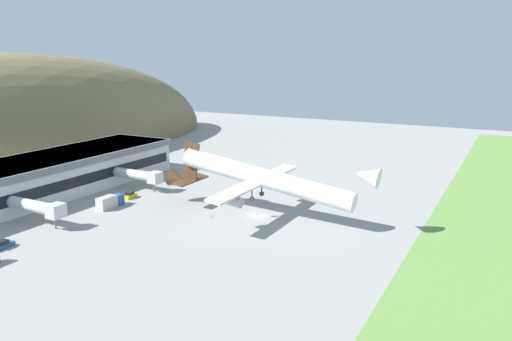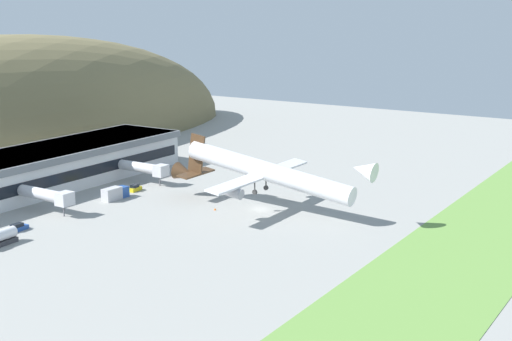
# 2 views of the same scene
# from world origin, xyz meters

# --- Properties ---
(ground_plane) EXTENTS (335.51, 335.51, 0.00)m
(ground_plane) POSITION_xyz_m (0.00, 0.00, 0.00)
(ground_plane) COLOR gray
(grass_strip_foreground) EXTENTS (301.96, 24.84, 0.08)m
(grass_strip_foreground) POSITION_xyz_m (0.00, -47.10, 0.04)
(grass_strip_foreground) COLOR #669342
(grass_strip_foreground) RESTS_ON ground_plane
(hill_backdrop) EXTENTS (211.70, 63.08, 72.07)m
(hill_backdrop) POSITION_xyz_m (15.79, 106.22, 0.00)
(hill_backdrop) COLOR olive
(hill_backdrop) RESTS_ON ground_plane
(terminal_building) EXTENTS (79.77, 21.37, 9.65)m
(terminal_building) POSITION_xyz_m (-11.05, 56.26, 5.47)
(terminal_building) COLOR silver
(terminal_building) RESTS_ON ground_plane
(jetway_0) EXTENTS (3.38, 15.31, 5.43)m
(jetway_0) POSITION_xyz_m (-27.51, 37.65, 3.99)
(jetway_0) COLOR silver
(jetway_0) RESTS_ON ground_plane
(jetway_1) EXTENTS (3.38, 14.96, 5.43)m
(jetway_1) POSITION_xyz_m (4.67, 37.84, 3.99)
(jetway_1) COLOR silver
(jetway_1) RESTS_ON ground_plane
(cargo_airplane) EXTENTS (36.72, 51.39, 12.31)m
(cargo_airplane) POSITION_xyz_m (0.03, -0.95, 8.68)
(cargo_airplane) COLOR silver
(service_car_0) EXTENTS (4.50, 2.00, 1.41)m
(service_car_0) POSITION_xyz_m (33.08, 28.72, 0.58)
(service_car_0) COLOR #999EA3
(service_car_0) RESTS_ON ground_plane
(service_car_1) EXTENTS (4.48, 1.97, 1.55)m
(service_car_1) POSITION_xyz_m (-39.78, 32.82, 0.64)
(service_car_1) COLOR #264C99
(service_car_1) RESTS_ON ground_plane
(service_car_2) EXTENTS (3.82, 1.98, 1.68)m
(service_car_2) POSITION_xyz_m (-2.74, 34.83, 0.69)
(service_car_2) COLOR gold
(service_car_2) RESTS_ON ground_plane
(service_car_3) EXTENTS (3.98, 1.85, 1.58)m
(service_car_3) POSITION_xyz_m (15.49, 35.30, 0.65)
(service_car_3) COLOR #B21E1E
(service_car_3) RESTS_ON ground_plane
(box_truck) EXTENTS (7.16, 2.49, 2.94)m
(box_truck) POSITION_xyz_m (-11.09, 33.45, 1.42)
(box_truck) COLOR #264C99
(box_truck) RESTS_ON ground_plane
(traffic_cone_0) EXTENTS (0.52, 0.52, 0.58)m
(traffic_cone_0) POSITION_xyz_m (-5.94, 8.19, 0.28)
(traffic_cone_0) COLOR orange
(traffic_cone_0) RESTS_ON ground_plane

